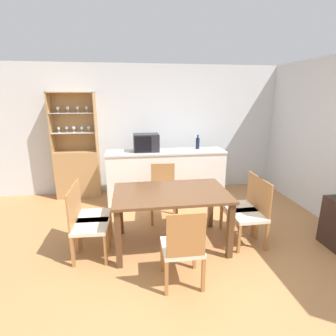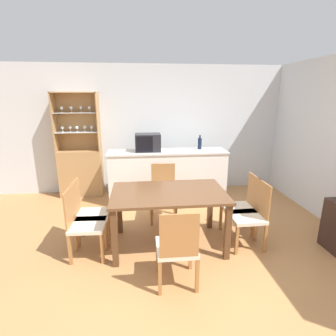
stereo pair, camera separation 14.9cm
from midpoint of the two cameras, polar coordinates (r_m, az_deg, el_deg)
The scene contains 13 objects.
ground_plane at distance 3.41m, azimuth 0.45°, elevation -19.53°, with size 18.00×18.00×0.00m, color #B27A47.
wall_back at distance 5.44m, azimuth -3.82°, elevation 8.30°, with size 6.80×0.06×2.55m.
kitchen_counter at distance 4.96m, azimuth -1.30°, elevation -1.75°, with size 2.19×0.54×0.97m.
display_cabinet at distance 5.47m, azimuth -19.76°, elevation 0.30°, with size 0.82×0.36×2.02m.
dining_table at distance 3.42m, azimuth -0.62°, elevation -6.85°, with size 1.47×0.92×0.76m.
dining_chair_side_right_near at distance 3.68m, azimuth 16.57°, elevation -9.54°, with size 0.42×0.42×0.89m.
dining_chair_side_right_far at distance 3.90m, azimuth 14.88°, elevation -7.89°, with size 0.42×0.42×0.89m.
dining_chair_head_far at distance 4.23m, azimuth -2.02°, elevation -5.49°, with size 0.45×0.45×0.89m.
dining_chair_head_near at distance 2.83m, azimuth 1.65°, elevation -16.92°, with size 0.42×0.42×0.89m.
dining_chair_side_left_far at distance 3.67m, azimuth -17.84°, elevation -9.70°, with size 0.44×0.44×0.89m.
dining_chair_side_left_near at distance 3.42m, azimuth -18.56°, elevation -11.65°, with size 0.44×0.44×0.89m.
microwave at distance 4.81m, azimuth -5.68°, elevation 5.52°, with size 0.46×0.34×0.32m.
wine_bottle at distance 5.04m, azimuth 5.63°, elevation 5.42°, with size 0.07×0.07×0.27m.
Camera 1 is at (-0.51, -2.75, 1.96)m, focal length 28.00 mm.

